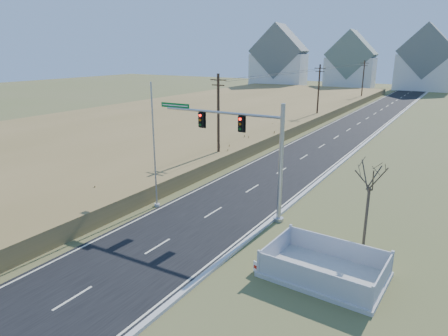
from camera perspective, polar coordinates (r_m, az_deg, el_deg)
ground at (r=25.62m, az=-6.50°, el=-9.39°), size 260.00×260.00×0.00m
road at (r=70.41m, az=19.44°, el=6.48°), size 8.00×180.00×0.06m
curb at (r=69.67m, az=22.78°, el=6.08°), size 0.30×180.00×0.18m
reed_marsh at (r=70.37m, az=-1.97°, el=7.91°), size 38.00×110.00×1.30m
utility_pole_near at (r=39.61m, az=-0.81°, el=7.11°), size 1.80×0.26×9.00m
utility_pole_mid at (r=66.71m, az=13.34°, el=10.50°), size 1.80×0.26×9.00m
utility_pole_far at (r=95.56m, az=19.23°, el=11.72°), size 1.80×0.26×9.00m
condo_nw at (r=129.18m, az=7.84°, el=14.82°), size 17.69×13.38×19.05m
condo_nnw at (r=130.19m, az=17.63°, el=13.90°), size 14.93×11.17×17.03m
condo_n at (r=130.66m, az=26.83°, el=13.23°), size 15.27×10.20×18.54m
traffic_signal_mast at (r=26.78m, az=4.37°, el=2.77°), size 9.99×0.68×7.95m
fence_enclosure at (r=21.69m, az=14.14°, el=-14.12°), size 6.09×4.31×1.35m
open_sign at (r=21.37m, az=4.74°, el=-13.98°), size 0.48×0.18×0.60m
flagpole at (r=29.08m, az=-9.87°, el=1.26°), size 0.41×0.41×9.07m
bare_tree at (r=23.97m, az=20.26°, el=-0.86°), size 2.06×2.06×5.47m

